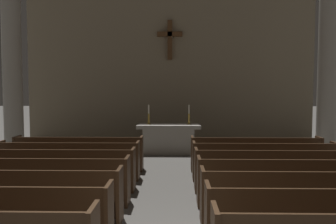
% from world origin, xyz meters
% --- Properties ---
extents(pew_left_row_3, '(3.53, 0.50, 0.95)m').
position_xyz_m(pew_left_row_3, '(-2.43, 1.94, 0.48)').
color(pew_left_row_3, '#422B19').
rests_on(pew_left_row_3, ground).
extents(pew_left_row_4, '(3.53, 0.50, 0.95)m').
position_xyz_m(pew_left_row_4, '(-2.43, 2.93, 0.48)').
color(pew_left_row_4, '#422B19').
rests_on(pew_left_row_4, ground).
extents(pew_left_row_5, '(3.53, 0.50, 0.95)m').
position_xyz_m(pew_left_row_5, '(-2.43, 3.92, 0.48)').
color(pew_left_row_5, '#422B19').
rests_on(pew_left_row_5, ground).
extents(pew_left_row_6, '(3.53, 0.50, 0.95)m').
position_xyz_m(pew_left_row_6, '(-2.43, 4.91, 0.48)').
color(pew_left_row_6, '#422B19').
rests_on(pew_left_row_6, ground).
extents(pew_left_row_7, '(3.53, 0.50, 0.95)m').
position_xyz_m(pew_left_row_7, '(-2.43, 5.90, 0.48)').
color(pew_left_row_7, '#422B19').
rests_on(pew_left_row_7, ground).
extents(pew_right_row_2, '(3.53, 0.50, 0.95)m').
position_xyz_m(pew_right_row_2, '(2.43, 0.95, 0.48)').
color(pew_right_row_2, '#422B19').
rests_on(pew_right_row_2, ground).
extents(pew_right_row_3, '(3.53, 0.50, 0.95)m').
position_xyz_m(pew_right_row_3, '(2.43, 1.94, 0.48)').
color(pew_right_row_3, '#422B19').
rests_on(pew_right_row_3, ground).
extents(pew_right_row_4, '(3.53, 0.50, 0.95)m').
position_xyz_m(pew_right_row_4, '(2.43, 2.93, 0.48)').
color(pew_right_row_4, '#422B19').
rests_on(pew_right_row_4, ground).
extents(pew_right_row_5, '(3.53, 0.50, 0.95)m').
position_xyz_m(pew_right_row_5, '(2.43, 3.92, 0.48)').
color(pew_right_row_5, '#422B19').
rests_on(pew_right_row_5, ground).
extents(pew_right_row_6, '(3.53, 0.50, 0.95)m').
position_xyz_m(pew_right_row_6, '(2.43, 4.91, 0.48)').
color(pew_right_row_6, '#422B19').
rests_on(pew_right_row_6, ground).
extents(pew_right_row_7, '(3.53, 0.50, 0.95)m').
position_xyz_m(pew_right_row_7, '(2.43, 5.90, 0.48)').
color(pew_right_row_7, '#422B19').
rests_on(pew_right_row_7, ground).
extents(column_left_second, '(0.96, 0.96, 7.12)m').
position_xyz_m(column_left_second, '(-5.27, 8.22, 3.47)').
color(column_left_second, '#ADA89E').
rests_on(column_left_second, ground).
extents(column_right_second, '(0.96, 0.96, 7.12)m').
position_xyz_m(column_right_second, '(5.27, 8.22, 3.47)').
color(column_right_second, '#ADA89E').
rests_on(column_right_second, ground).
extents(altar, '(2.20, 0.90, 1.01)m').
position_xyz_m(altar, '(0.00, 8.61, 0.53)').
color(altar, '#A8A399').
rests_on(altar, ground).
extents(candlestick_left, '(0.16, 0.16, 0.67)m').
position_xyz_m(candlestick_left, '(-0.70, 8.61, 1.22)').
color(candlestick_left, '#B79338').
rests_on(candlestick_left, altar).
extents(candlestick_right, '(0.16, 0.16, 0.67)m').
position_xyz_m(candlestick_right, '(0.70, 8.61, 1.22)').
color(candlestick_right, '#B79338').
rests_on(candlestick_right, altar).
extents(apse_with_cross, '(11.57, 0.44, 7.60)m').
position_xyz_m(apse_with_cross, '(0.00, 10.96, 3.80)').
color(apse_with_cross, gray).
rests_on(apse_with_cross, ground).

